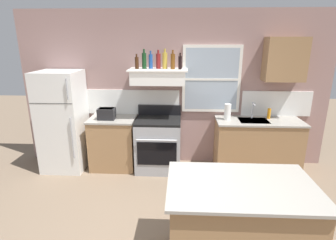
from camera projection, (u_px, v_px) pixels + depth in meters
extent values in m
cube|color=gray|center=(174.00, 90.00, 4.78)|extent=(5.40, 0.06, 2.70)
cube|color=white|center=(110.00, 102.00, 4.86)|extent=(2.50, 0.02, 0.44)
cube|color=white|center=(276.00, 104.00, 4.72)|extent=(1.20, 0.02, 0.44)
cube|color=white|center=(211.00, 79.00, 4.65)|extent=(1.00, 0.04, 1.15)
cube|color=#9EADBC|center=(212.00, 79.00, 4.63)|extent=(0.90, 0.01, 1.05)
cube|color=white|center=(212.00, 79.00, 4.63)|extent=(0.90, 0.02, 0.04)
cube|color=white|center=(63.00, 121.00, 4.64)|extent=(0.70, 0.68, 1.71)
cube|color=#333333|center=(51.00, 103.00, 4.20)|extent=(0.69, 0.00, 0.01)
cylinder|color=#A5A8AD|center=(72.00, 138.00, 4.32)|extent=(0.02, 0.02, 0.69)
cylinder|color=#A5A8AD|center=(67.00, 89.00, 4.10)|extent=(0.02, 0.02, 0.32)
cube|color=#9E754C|center=(114.00, 143.00, 4.78)|extent=(0.76, 0.60, 0.88)
cube|color=#9E998E|center=(112.00, 119.00, 4.65)|extent=(0.79, 0.63, 0.03)
cube|color=black|center=(107.00, 114.00, 4.55)|extent=(0.28, 0.20, 0.19)
cube|color=black|center=(106.00, 109.00, 4.53)|extent=(0.24, 0.16, 0.01)
cube|color=black|center=(98.00, 112.00, 4.55)|extent=(0.02, 0.03, 0.02)
cube|color=#9EA0A5|center=(158.00, 145.00, 4.70)|extent=(0.76, 0.64, 0.87)
cube|color=black|center=(158.00, 120.00, 4.57)|extent=(0.76, 0.64, 0.04)
cube|color=black|center=(160.00, 110.00, 4.82)|extent=(0.76, 0.06, 0.18)
cube|color=black|center=(157.00, 154.00, 4.40)|extent=(0.65, 0.01, 0.40)
cylinder|color=silver|center=(156.00, 140.00, 4.29)|extent=(0.65, 0.03, 0.03)
cube|color=white|center=(158.00, 77.00, 4.46)|extent=(0.88, 0.48, 0.22)
cube|color=#262628|center=(157.00, 84.00, 4.27)|extent=(0.75, 0.02, 0.04)
cube|color=white|center=(158.00, 70.00, 4.43)|extent=(0.96, 0.52, 0.02)
cylinder|color=#381E0F|center=(137.00, 63.00, 4.38)|extent=(0.06, 0.06, 0.19)
cylinder|color=#381E0F|center=(137.00, 55.00, 4.35)|extent=(0.03, 0.03, 0.05)
cylinder|color=#143819|center=(144.00, 61.00, 4.39)|extent=(0.07, 0.07, 0.25)
cylinder|color=#143819|center=(144.00, 51.00, 4.35)|extent=(0.03, 0.03, 0.06)
cylinder|color=#1E478C|center=(151.00, 62.00, 4.42)|extent=(0.07, 0.07, 0.23)
cylinder|color=#1E478C|center=(151.00, 53.00, 4.38)|extent=(0.03, 0.03, 0.06)
cylinder|color=maroon|center=(158.00, 61.00, 4.42)|extent=(0.07, 0.07, 0.24)
cylinder|color=maroon|center=(158.00, 52.00, 4.38)|extent=(0.03, 0.03, 0.06)
cylinder|color=#B29333|center=(165.00, 61.00, 4.41)|extent=(0.08, 0.08, 0.26)
cylinder|color=#B29333|center=(165.00, 51.00, 4.36)|extent=(0.03, 0.03, 0.06)
cylinder|color=brown|center=(173.00, 62.00, 4.35)|extent=(0.07, 0.07, 0.24)
cylinder|color=brown|center=(173.00, 52.00, 4.31)|extent=(0.03, 0.03, 0.06)
cylinder|color=black|center=(180.00, 63.00, 4.33)|extent=(0.06, 0.06, 0.21)
cylinder|color=black|center=(180.00, 55.00, 4.29)|extent=(0.02, 0.02, 0.05)
cube|color=#9E754C|center=(257.00, 146.00, 4.66)|extent=(1.40, 0.60, 0.88)
cube|color=#9E998E|center=(259.00, 121.00, 4.53)|extent=(1.43, 0.63, 0.03)
cube|color=#B7BABC|center=(254.00, 121.00, 4.51)|extent=(0.48, 0.36, 0.01)
cylinder|color=silver|center=(252.00, 110.00, 4.60)|extent=(0.03, 0.03, 0.28)
cylinder|color=silver|center=(254.00, 104.00, 4.49)|extent=(0.02, 0.16, 0.02)
cylinder|color=white|center=(227.00, 112.00, 4.51)|extent=(0.11, 0.11, 0.27)
cylinder|color=orange|center=(269.00, 114.00, 4.58)|extent=(0.06, 0.06, 0.18)
cube|color=#9E754C|center=(238.00, 226.00, 2.67)|extent=(1.32, 0.82, 0.88)
cube|color=#9E998E|center=(242.00, 186.00, 2.53)|extent=(1.40, 0.90, 0.03)
cube|color=#9E754C|center=(285.00, 59.00, 4.35)|extent=(0.64, 0.32, 0.70)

